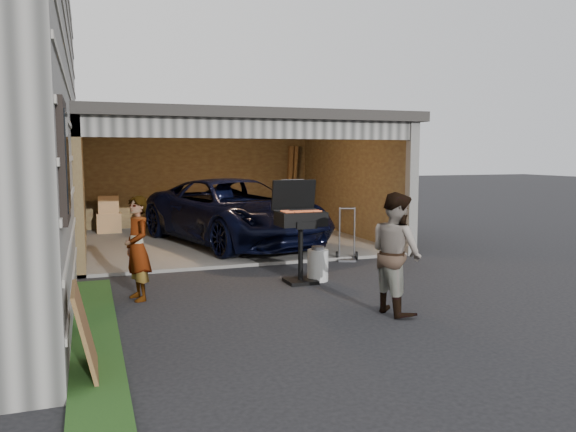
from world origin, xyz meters
name	(u,v)px	position (x,y,z in m)	size (l,w,h in m)	color
ground	(290,324)	(0.00, 0.00, 0.00)	(80.00, 80.00, 0.00)	black
groundcover_strip	(98,376)	(-2.25, -1.00, 0.03)	(0.50, 8.00, 0.06)	#193814
garage	(223,162)	(0.76, 6.79, 1.87)	(6.80, 6.30, 2.90)	#605E59
minivan	(234,214)	(0.78, 5.86, 0.73)	(2.41, 5.22, 1.45)	black
woman	(137,248)	(-1.64, 1.79, 0.74)	(0.54, 0.35, 1.48)	#A6B6D1
man	(396,253)	(1.45, -0.01, 0.79)	(0.77, 0.60, 1.58)	#4F321F
bbq_grill	(300,222)	(0.90, 2.04, 0.98)	(0.74, 0.65, 1.65)	black
propane_tank	(318,265)	(1.22, 2.04, 0.26)	(0.34, 0.34, 0.51)	silver
plywood_panel	(86,333)	(-2.34, -0.94, 0.43)	(0.04, 0.78, 0.87)	brown
hand_truck	(347,250)	(2.43, 3.47, 0.20)	(0.47, 0.43, 1.04)	slate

